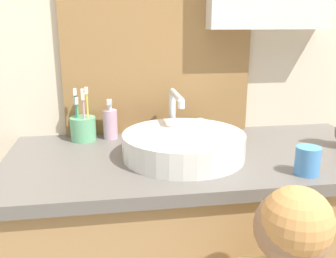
# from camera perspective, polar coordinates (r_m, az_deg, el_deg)

# --- Properties ---
(wall_back) EXTENTS (3.20, 0.18, 2.50)m
(wall_back) POSITION_cam_1_polar(r_m,az_deg,el_deg) (1.41, 2.79, 15.85)
(wall_back) COLOR beige
(wall_back) RESTS_ON ground_plane
(sink_basin) EXTENTS (0.37, 0.42, 0.18)m
(sink_basin) POSITION_cam_1_polar(r_m,az_deg,el_deg) (1.14, 2.41, -2.22)
(sink_basin) COLOR silver
(sink_basin) RESTS_ON vanity_counter
(toothbrush_holder) EXTENTS (0.09, 0.09, 0.19)m
(toothbrush_holder) POSITION_cam_1_polar(r_m,az_deg,el_deg) (1.33, -12.82, 0.29)
(toothbrush_holder) COLOR #66B27F
(toothbrush_holder) RESTS_ON vanity_counter
(soap_dispenser) EXTENTS (0.05, 0.05, 0.14)m
(soap_dispenser) POSITION_cam_1_polar(r_m,az_deg,el_deg) (1.33, -8.79, 0.86)
(soap_dispenser) COLOR #CCA3BC
(soap_dispenser) RESTS_ON vanity_counter
(drinking_cup) EXTENTS (0.07, 0.07, 0.08)m
(drinking_cup) POSITION_cam_1_polar(r_m,az_deg,el_deg) (1.08, 20.48, -4.54)
(drinking_cup) COLOR #4789D1
(drinking_cup) RESTS_ON vanity_counter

